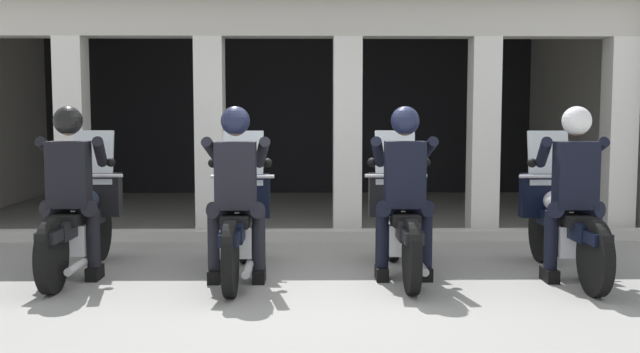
# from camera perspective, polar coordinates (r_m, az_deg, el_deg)

# --- Properties ---
(ground_plane) EXTENTS (80.00, 80.00, 0.00)m
(ground_plane) POSITION_cam_1_polar(r_m,az_deg,el_deg) (9.63, -0.21, -4.10)
(ground_plane) COLOR gray
(station_building) EXTENTS (9.66, 5.28, 3.05)m
(station_building) POSITION_cam_1_polar(r_m,az_deg,el_deg) (11.80, -2.70, 7.10)
(station_building) COLOR black
(station_building) RESTS_ON ground
(kerb_strip) EXTENTS (9.16, 0.24, 0.12)m
(kerb_strip) POSITION_cam_1_polar(r_m,az_deg,el_deg) (8.82, -3.31, -4.57)
(kerb_strip) COLOR #B7B5AD
(kerb_strip) RESTS_ON ground
(motorcycle_far_left) EXTENTS (0.62, 2.04, 1.35)m
(motorcycle_far_left) POSITION_cam_1_polar(r_m,az_deg,el_deg) (7.35, -18.05, -3.29)
(motorcycle_far_left) COLOR black
(motorcycle_far_left) RESTS_ON ground
(police_officer_far_left) EXTENTS (0.63, 0.61, 1.58)m
(police_officer_far_left) POSITION_cam_1_polar(r_m,az_deg,el_deg) (7.03, -18.84, -0.09)
(police_officer_far_left) COLOR black
(police_officer_far_left) RESTS_ON ground
(motorcycle_center_left) EXTENTS (0.62, 2.04, 1.35)m
(motorcycle_center_left) POSITION_cam_1_polar(r_m,az_deg,el_deg) (6.93, -6.26, -3.57)
(motorcycle_center_left) COLOR black
(motorcycle_center_left) RESTS_ON ground
(police_officer_center_left) EXTENTS (0.63, 0.61, 1.58)m
(police_officer_center_left) POSITION_cam_1_polar(r_m,az_deg,el_deg) (6.59, -6.54, -0.17)
(police_officer_center_left) COLOR black
(police_officer_center_left) RESTS_ON ground
(motorcycle_center_right) EXTENTS (0.62, 2.04, 1.35)m
(motorcycle_center_right) POSITION_cam_1_polar(r_m,az_deg,el_deg) (7.02, 6.24, -3.45)
(motorcycle_center_right) COLOR black
(motorcycle_center_right) RESTS_ON ground
(police_officer_center_right) EXTENTS (0.63, 0.61, 1.58)m
(police_officer_center_right) POSITION_cam_1_polar(r_m,az_deg,el_deg) (6.69, 6.57, -0.10)
(police_officer_center_right) COLOR black
(police_officer_center_right) RESTS_ON ground
(motorcycle_far_right) EXTENTS (0.62, 2.04, 1.35)m
(motorcycle_far_right) POSITION_cam_1_polar(r_m,az_deg,el_deg) (7.28, 18.29, -3.37)
(motorcycle_far_right) COLOR black
(motorcycle_far_right) RESTS_ON ground
(police_officer_far_right) EXTENTS (0.63, 0.61, 1.58)m
(police_officer_far_right) POSITION_cam_1_polar(r_m,az_deg,el_deg) (6.96, 19.15, -0.14)
(police_officer_far_right) COLOR black
(police_officer_far_right) RESTS_ON ground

